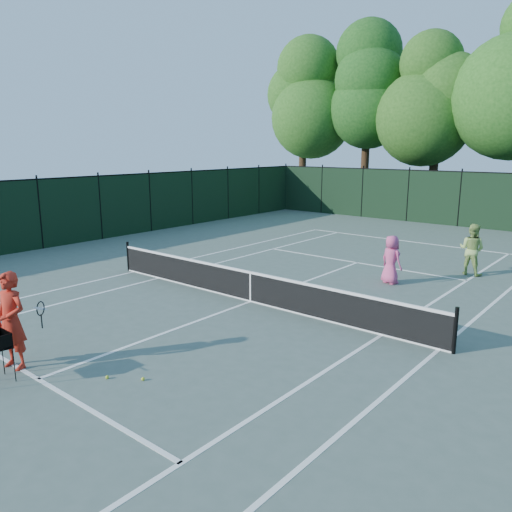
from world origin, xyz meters
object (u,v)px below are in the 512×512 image
Objects in this scene: player_pink at (391,260)px; loose_ball_midcourt at (143,379)px; player_green at (472,249)px; coach at (11,321)px; loose_ball_near_cart at (107,377)px.

player_pink is 23.45× the size of loose_ball_midcourt.
player_green is at bearing -100.62° from player_pink.
player_green reaches higher than loose_ball_midcourt.
loose_ball_near_cart is (1.89, 0.88, -0.97)m from coach.
coach reaches higher than player_green.
loose_ball_near_cart and loose_ball_midcourt have the same top height.
loose_ball_midcourt is at bearing 105.45° from player_pink.
coach is at bearing -152.71° from loose_ball_midcourt.
player_pink is 23.45× the size of loose_ball_near_cart.
coach is 2.96m from loose_ball_midcourt.
coach is 29.49× the size of loose_ball_midcourt.
loose_ball_near_cart is at bearing 11.46° from coach.
player_green is 12.69m from loose_ball_midcourt.
player_green reaches higher than loose_ball_near_cart.
loose_ball_midcourt is at bearing 13.78° from coach.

